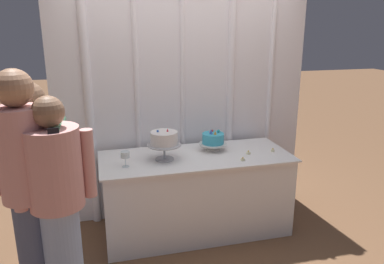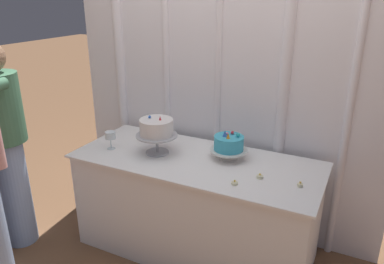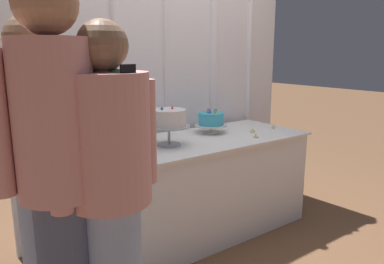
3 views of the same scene
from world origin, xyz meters
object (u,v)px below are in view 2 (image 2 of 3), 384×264
at_px(guest_girl_blue_dress, 4,140).
at_px(cake_display_nearleft, 157,129).
at_px(cake_table, 196,206).
at_px(tealight_near_left, 260,177).
at_px(cake_display_nearright, 229,144).
at_px(tealight_far_left, 235,183).
at_px(wine_glass, 110,136).
at_px(tealight_near_right, 300,185).

bearing_deg(guest_girl_blue_dress, cake_display_nearleft, 26.67).
bearing_deg(cake_table, tealight_near_left, -8.97).
relative_size(cake_display_nearright, guest_girl_blue_dress, 0.17).
relative_size(cake_table, tealight_far_left, 41.87).
height_order(cake_display_nearleft, tealight_far_left, cake_display_nearleft).
bearing_deg(cake_display_nearright, wine_glass, -164.83).
xyz_separation_m(tealight_far_left, guest_girl_blue_dress, (-1.74, -0.32, 0.10)).
xyz_separation_m(cake_table, wine_glass, (-0.68, -0.12, 0.51)).
height_order(cake_display_nearright, tealight_near_left, cake_display_nearright).
relative_size(cake_table, cake_display_nearleft, 5.84).
height_order(cake_display_nearright, wine_glass, cake_display_nearright).
bearing_deg(tealight_near_left, wine_glass, -177.96).
xyz_separation_m(tealight_near_left, guest_girl_blue_dress, (-1.86, -0.47, 0.10)).
distance_m(cake_table, guest_girl_blue_dress, 1.54).
distance_m(tealight_near_left, guest_girl_blue_dress, 1.92).
bearing_deg(cake_table, tealight_near_right, -5.84).
height_order(cake_table, tealight_near_left, tealight_near_left).
bearing_deg(guest_girl_blue_dress, cake_display_nearright, 23.26).
xyz_separation_m(wine_glass, tealight_near_left, (1.19, 0.04, -0.10)).
bearing_deg(tealight_far_left, tealight_near_right, 22.24).
height_order(cake_table, tealight_far_left, tealight_far_left).
bearing_deg(guest_girl_blue_dress, tealight_near_left, 14.22).
distance_m(cake_display_nearleft, tealight_near_right, 1.10).
distance_m(cake_display_nearleft, tealight_far_left, 0.76).
xyz_separation_m(wine_glass, guest_girl_blue_dress, (-0.67, -0.43, 0.00)).
bearing_deg(tealight_near_right, cake_display_nearright, 160.65).
distance_m(cake_display_nearleft, cake_display_nearright, 0.55).
relative_size(tealight_near_right, guest_girl_blue_dress, 0.02).
xyz_separation_m(cake_display_nearleft, tealight_far_left, (0.70, -0.20, -0.19)).
xyz_separation_m(cake_table, guest_girl_blue_dress, (-1.35, -0.55, 0.51)).
distance_m(wine_glass, tealight_near_left, 1.20).
bearing_deg(cake_display_nearleft, cake_display_nearright, 15.99).
height_order(tealight_near_left, tealight_near_right, tealight_near_right).
height_order(wine_glass, tealight_far_left, wine_glass).
relative_size(wine_glass, tealight_near_right, 3.72).
xyz_separation_m(cake_display_nearleft, tealight_near_left, (0.82, -0.05, -0.18)).
xyz_separation_m(cake_table, cake_display_nearright, (0.21, 0.12, 0.51)).
bearing_deg(cake_display_nearright, guest_girl_blue_dress, -156.74).
relative_size(cake_display_nearright, wine_glass, 1.96).
relative_size(cake_display_nearright, tealight_near_right, 7.30).
bearing_deg(guest_girl_blue_dress, cake_table, 22.22).
relative_size(tealight_far_left, tealight_near_right, 1.15).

